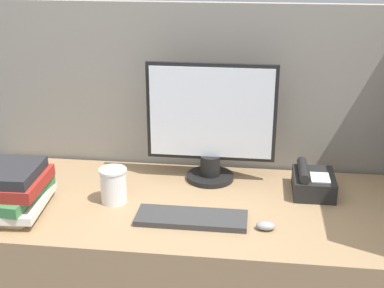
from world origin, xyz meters
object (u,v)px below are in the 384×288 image
at_px(book_stack, 11,190).
at_px(keyboard, 192,218).
at_px(desk_telephone, 313,182).
at_px(coffee_cup, 114,185).
at_px(monitor, 211,126).
at_px(mouse, 266,226).

bearing_deg(book_stack, keyboard, 1.04).
bearing_deg(desk_telephone, coffee_cup, -167.10).
relative_size(keyboard, coffee_cup, 2.93).
relative_size(monitor, keyboard, 1.32).
bearing_deg(coffee_cup, keyboard, -19.71).
bearing_deg(book_stack, mouse, -1.05).
distance_m(monitor, desk_telephone, 0.44).
xyz_separation_m(monitor, mouse, (0.22, -0.37, -0.21)).
bearing_deg(keyboard, monitor, 84.90).
distance_m(monitor, book_stack, 0.76).
xyz_separation_m(monitor, book_stack, (-0.66, -0.36, -0.14)).
distance_m(monitor, keyboard, 0.41).
height_order(coffee_cup, book_stack, book_stack).
relative_size(keyboard, book_stack, 1.22).
xyz_separation_m(book_stack, desk_telephone, (1.05, 0.28, -0.04)).
bearing_deg(mouse, desk_telephone, 59.87).
height_order(mouse, book_stack, book_stack).
bearing_deg(monitor, book_stack, -151.50).
bearing_deg(monitor, mouse, -59.67).
xyz_separation_m(monitor, coffee_cup, (-0.33, -0.24, -0.16)).
relative_size(monitor, mouse, 7.81).
bearing_deg(mouse, monitor, 120.33).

